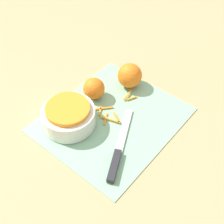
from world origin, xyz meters
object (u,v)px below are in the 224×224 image
(knife, at_px, (117,156))
(orange_right, at_px, (94,88))
(orange_left, at_px, (130,75))
(bowl_speckled, at_px, (69,116))

(knife, relative_size, orange_right, 3.50)
(knife, height_order, orange_right, orange_right)
(orange_right, bearing_deg, orange_left, -24.70)
(bowl_speckled, height_order, knife, bowl_speckled)
(orange_left, distance_m, orange_right, 0.13)
(knife, distance_m, orange_right, 0.25)
(bowl_speckled, distance_m, knife, 0.19)
(bowl_speckled, distance_m, orange_left, 0.25)
(orange_right, bearing_deg, knife, -123.58)
(bowl_speckled, bearing_deg, orange_right, 8.48)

